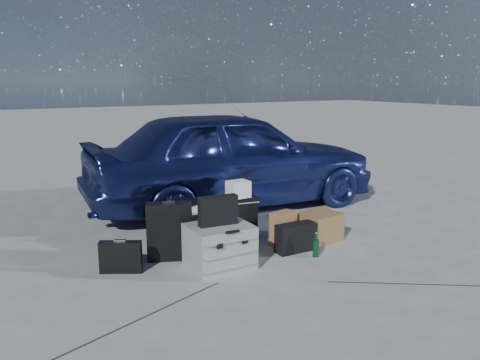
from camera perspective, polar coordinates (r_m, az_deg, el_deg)
name	(u,v)px	position (r m, az deg, el deg)	size (l,w,h in m)	color
ground	(262,261)	(4.98, 2.74, -9.89)	(60.00, 60.00, 0.00)	#ABABA7
car	(232,158)	(6.95, -0.98, 2.74)	(1.74, 4.32, 1.47)	navy
pelican_case	(220,246)	(4.76, -2.51, -8.09)	(0.61, 0.50, 0.45)	gray
laptop_bag	(218,210)	(4.65, -2.70, -3.73)	(0.40, 0.10, 0.30)	black
briefcase	(121,257)	(4.80, -14.34, -9.09)	(0.41, 0.09, 0.32)	black
suitcase_left	(170,231)	(4.99, -8.57, -6.21)	(0.47, 0.17, 0.61)	black
suitcase_right	(238,218)	(5.55, -0.21, -4.69)	(0.44, 0.16, 0.52)	black
white_carton	(238,189)	(5.44, -0.21, -1.12)	(0.24, 0.19, 0.19)	white
duffel_bag	(184,228)	(5.49, -6.90, -5.83)	(0.73, 0.31, 0.36)	black
flat_box_white	(181,210)	(5.43, -7.16, -3.63)	(0.42, 0.31, 0.07)	white
flat_box_black	(182,204)	(5.42, -7.12, -2.88)	(0.31, 0.22, 0.07)	black
kraft_bag	(283,228)	(5.42, 5.28, -5.91)	(0.29, 0.17, 0.39)	#976841
cardboard_box	(319,227)	(5.63, 9.59, -5.62)	(0.45, 0.39, 0.34)	olive
messenger_bag	(296,238)	(5.24, 6.80, -6.99)	(0.45, 0.17, 0.32)	black
green_bottle	(316,245)	(5.12, 9.25, -7.83)	(0.07, 0.07, 0.26)	black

